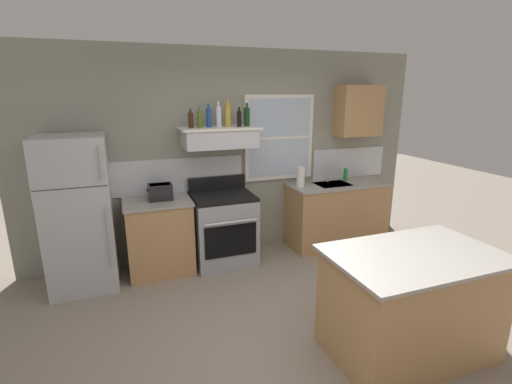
{
  "coord_description": "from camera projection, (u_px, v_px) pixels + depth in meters",
  "views": [
    {
      "loc": [
        -1.4,
        -2.45,
        2.17
      ],
      "look_at": [
        -0.05,
        1.2,
        1.1
      ],
      "focal_mm": 25.88,
      "sensor_mm": 36.0,
      "label": 1
    }
  ],
  "objects": [
    {
      "name": "back_wall",
      "position": [
        235.0,
        154.0,
        4.93
      ],
      "size": [
        5.4,
        0.11,
        2.7
      ],
      "color": "gray",
      "rests_on": "ground_plane"
    },
    {
      "name": "dish_soap_bottle",
      "position": [
        345.0,
        174.0,
        5.35
      ],
      "size": [
        0.06,
        0.06,
        0.18
      ],
      "primitive_type": "cylinder",
      "color": "#268C3F",
      "rests_on": "counter_right_with_sink"
    },
    {
      "name": "bottle_clear_tall",
      "position": [
        219.0,
        116.0,
        4.45
      ],
      "size": [
        0.06,
        0.06,
        0.31
      ],
      "color": "silver",
      "rests_on": "range_hood_shelf"
    },
    {
      "name": "toaster",
      "position": [
        160.0,
        192.0,
        4.4
      ],
      "size": [
        0.3,
        0.2,
        0.19
      ],
      "color": "black",
      "rests_on": "counter_left_of_stove"
    },
    {
      "name": "bottle_dark_green_wine",
      "position": [
        247.0,
        116.0,
        4.58
      ],
      "size": [
        0.07,
        0.07,
        0.28
      ],
      "color": "#143819",
      "rests_on": "range_hood_shelf"
    },
    {
      "name": "bottle_brown_stout",
      "position": [
        191.0,
        120.0,
        4.34
      ],
      "size": [
        0.06,
        0.06,
        0.22
      ],
      "color": "#381E0F",
      "rests_on": "range_hood_shelf"
    },
    {
      "name": "bottle_champagne_gold_foil",
      "position": [
        228.0,
        115.0,
        4.5
      ],
      "size": [
        0.08,
        0.08,
        0.33
      ],
      "color": "#B29333",
      "rests_on": "range_hood_shelf"
    },
    {
      "name": "paper_towel_roll",
      "position": [
        301.0,
        177.0,
        4.99
      ],
      "size": [
        0.11,
        0.11,
        0.27
      ],
      "primitive_type": "cylinder",
      "color": "white",
      "rests_on": "counter_right_with_sink"
    },
    {
      "name": "bottle_blue_liqueur",
      "position": [
        209.0,
        118.0,
        4.44
      ],
      "size": [
        0.07,
        0.07,
        0.27
      ],
      "color": "#1E478C",
      "rests_on": "range_hood_shelf"
    },
    {
      "name": "ground_plane",
      "position": [
        308.0,
        345.0,
        3.26
      ],
      "size": [
        16.0,
        16.0,
        0.0
      ],
      "primitive_type": "plane",
      "color": "gray"
    },
    {
      "name": "counter_right_with_sink",
      "position": [
        336.0,
        213.0,
        5.34
      ],
      "size": [
        1.43,
        0.63,
        0.91
      ],
      "color": "tan",
      "rests_on": "ground_plane"
    },
    {
      "name": "kitchen_island",
      "position": [
        410.0,
        303.0,
        3.08
      ],
      "size": [
        1.4,
        0.9,
        0.91
      ],
      "color": "tan",
      "rests_on": "ground_plane"
    },
    {
      "name": "range_hood_shelf",
      "position": [
        219.0,
        137.0,
        4.52
      ],
      "size": [
        0.96,
        0.52,
        0.24
      ],
      "color": "silver"
    },
    {
      "name": "stove_range",
      "position": [
        224.0,
        228.0,
        4.74
      ],
      "size": [
        0.76,
        0.69,
        1.09
      ],
      "color": "#9EA0A5",
      "rests_on": "ground_plane"
    },
    {
      "name": "upper_cabinet_right",
      "position": [
        358.0,
        111.0,
        5.2
      ],
      "size": [
        0.64,
        0.32,
        0.7
      ],
      "color": "tan"
    },
    {
      "name": "sink_faucet",
      "position": [
        329.0,
        170.0,
        5.23
      ],
      "size": [
        0.03,
        0.17,
        0.28
      ],
      "color": "silver",
      "rests_on": "counter_right_with_sink"
    },
    {
      "name": "bottle_balsamic_dark",
      "position": [
        239.0,
        119.0,
        4.5
      ],
      "size": [
        0.06,
        0.06,
        0.24
      ],
      "color": "black",
      "rests_on": "range_hood_shelf"
    },
    {
      "name": "bottle_olive_oil_square",
      "position": [
        200.0,
        119.0,
        4.35
      ],
      "size": [
        0.06,
        0.06,
        0.25
      ],
      "color": "#4C601E",
      "rests_on": "range_hood_shelf"
    },
    {
      "name": "refrigerator",
      "position": [
        79.0,
        214.0,
        4.06
      ],
      "size": [
        0.7,
        0.72,
        1.72
      ],
      "color": "#B7BABC",
      "rests_on": "ground_plane"
    },
    {
      "name": "counter_left_of_stove",
      "position": [
        160.0,
        236.0,
        4.51
      ],
      "size": [
        0.79,
        0.63,
        0.91
      ],
      "color": "tan",
      "rests_on": "ground_plane"
    }
  ]
}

